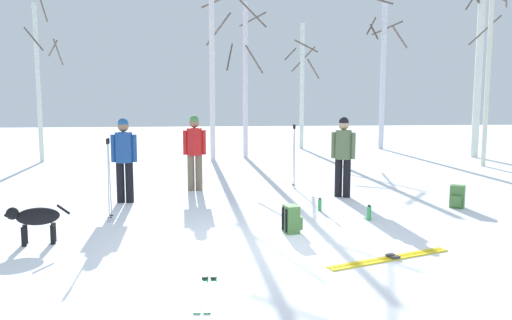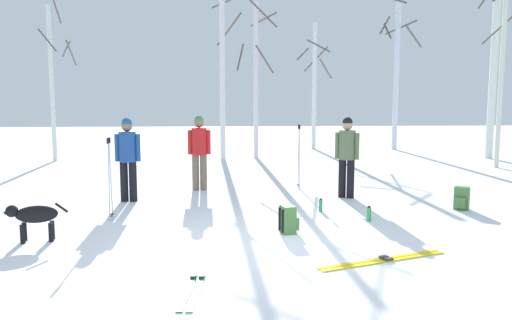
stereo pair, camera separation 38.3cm
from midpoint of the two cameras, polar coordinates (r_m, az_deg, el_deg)
ground_plane at (r=7.19m, az=-1.23°, el=-10.19°), size 60.00×60.00×0.00m
person_0 at (r=10.92m, az=8.77°, el=0.94°), size 0.47×0.34×1.72m
person_1 at (r=11.66m, az=-7.84°, el=1.34°), size 0.52×0.34×1.72m
person_2 at (r=10.62m, az=-15.59°, el=0.59°), size 0.52×0.34×1.72m
dog at (r=8.17m, az=-24.81°, el=-5.95°), size 0.89×0.33×0.57m
ski_pair_lying_0 at (r=6.15m, az=-7.13°, el=-13.19°), size 0.32×1.86×0.05m
ski_pair_lying_1 at (r=7.04m, az=13.29°, el=-10.68°), size 1.85×0.82×0.05m
ski_poles_0 at (r=11.91m, az=3.37°, el=0.63°), size 0.07×0.25×1.50m
ski_poles_1 at (r=9.16m, az=-17.31°, el=-1.82°), size 0.07×0.24×1.44m
backpack_0 at (r=10.52m, az=20.68°, el=-3.89°), size 0.34×0.34×0.44m
backpack_1 at (r=8.08m, az=2.66°, el=-6.68°), size 0.32×0.30×0.44m
water_bottle_0 at (r=9.65m, az=6.04°, el=-5.02°), size 0.07×0.07×0.25m
water_bottle_1 at (r=9.07m, az=11.39°, el=-5.85°), size 0.08×0.08×0.27m
birch_tree_0 at (r=18.13m, az=-23.71°, el=8.23°), size 1.02×1.36×5.24m
birch_tree_1 at (r=17.36m, az=-5.57°, el=12.12°), size 1.50×0.86×6.92m
birch_tree_2 at (r=17.87m, az=-1.81°, el=9.35°), size 1.44×1.48×5.39m
birch_tree_3 at (r=21.05m, az=4.68°, el=8.52°), size 1.51×1.51×5.08m
birch_tree_4 at (r=21.49m, az=13.60°, el=11.29°), size 1.88×1.88×7.28m
birch_tree_5 at (r=17.11m, az=23.97°, el=9.90°), size 1.35×1.34×5.84m
birch_tree_6 at (r=19.55m, az=23.34°, el=12.27°), size 1.40×1.22×7.78m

